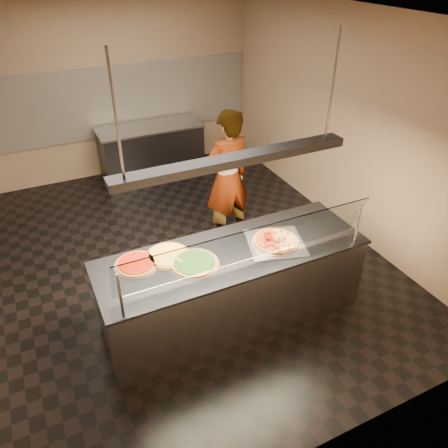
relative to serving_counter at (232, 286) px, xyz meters
name	(u,v)px	position (x,y,z in m)	size (l,w,h in m)	color
ground	(180,257)	(-0.14, 1.32, -0.48)	(5.00, 6.00, 0.02)	black
ceiling	(163,13)	(-0.14, 1.32, 2.54)	(5.00, 6.00, 0.02)	silver
wall_back	(112,90)	(-0.14, 4.33, 1.03)	(5.00, 0.02, 3.00)	tan
wall_front	(331,325)	(-0.14, -1.69, 1.03)	(5.00, 0.02, 3.00)	tan
wall_right	(344,123)	(2.37, 1.32, 1.03)	(0.02, 6.00, 3.00)	tan
tile_band	(114,102)	(-0.14, 4.30, 0.83)	(4.90, 0.02, 1.20)	silver
serving_counter	(232,286)	(0.00, 0.00, 0.00)	(2.83, 0.94, 0.93)	#B7B7BC
sneeze_guard	(250,246)	(0.00, -0.34, 0.76)	(2.59, 0.18, 0.54)	#B7B7BC
perforated_tray	(276,242)	(0.47, -0.06, 0.47)	(0.72, 0.72, 0.01)	silver
half_pizza_pepperoni	(266,243)	(0.36, -0.06, 0.50)	(0.36, 0.52, 0.05)	#9C5A23
half_pizza_sausage	(285,238)	(0.59, -0.06, 0.49)	(0.36, 0.52, 0.04)	#9C5A23
pizza_spinach	(194,262)	(-0.43, -0.02, 0.48)	(0.49, 0.49, 0.03)	silver
pizza_cheese	(168,255)	(-0.63, 0.21, 0.48)	(0.47, 0.47, 0.03)	silver
pizza_tomato	(137,263)	(-0.95, 0.21, 0.48)	(0.44, 0.44, 0.03)	silver
pizza_spatula	(183,259)	(-0.52, 0.07, 0.49)	(0.25, 0.21, 0.02)	#B7B7BC
prep_table	(152,151)	(0.32, 3.87, 0.00)	(1.79, 0.74, 0.93)	#2E2E32
worker	(227,178)	(0.65, 1.48, 0.48)	(0.69, 0.45, 1.89)	#2C2930
heat_lamp_housing	(234,160)	(0.00, 0.00, 1.48)	(2.30, 0.18, 0.08)	#2E2E32
lamp_rod_left	(116,117)	(-1.00, 0.00, 2.03)	(0.02, 0.02, 1.01)	#B7B7BC
lamp_rod_right	(332,86)	(1.00, 0.00, 2.03)	(0.02, 0.02, 1.01)	#B7B7BC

